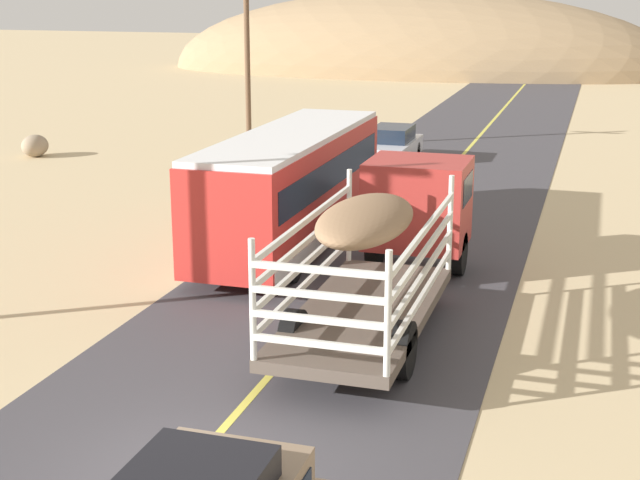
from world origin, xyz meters
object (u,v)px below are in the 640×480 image
(car_far, at_px, (392,146))
(livestock_truck, at_px, (400,224))
(power_pole_mid, at_px, (247,61))
(bus, at_px, (291,185))
(boulder_mid_field, at_px, (35,146))

(car_far, bearing_deg, livestock_truck, -76.73)
(livestock_truck, xyz_separation_m, car_far, (-3.96, 16.79, -1.10))
(power_pole_mid, bearing_deg, livestock_truck, -58.90)
(power_pole_mid, bearing_deg, car_far, -7.83)
(bus, bearing_deg, car_far, 90.37)
(bus, height_order, boulder_mid_field, bus)
(bus, height_order, car_far, bus)
(bus, bearing_deg, livestock_truck, -42.64)
(bus, relative_size, car_far, 2.27)
(livestock_truck, bearing_deg, car_far, 103.27)
(livestock_truck, height_order, power_pole_mid, power_pole_mid)
(car_far, xyz_separation_m, power_pole_mid, (-6.72, 0.92, 3.23))
(car_far, xyz_separation_m, boulder_mid_field, (-14.96, -3.25, -0.22))
(bus, distance_m, car_far, 13.26)
(power_pole_mid, bearing_deg, boulder_mid_field, -153.14)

